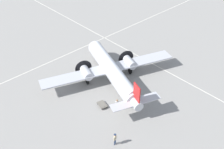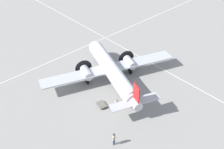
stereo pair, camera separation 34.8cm
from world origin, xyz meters
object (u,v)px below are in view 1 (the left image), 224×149
at_px(suitcase_near_door, 113,109).
at_px(baggage_cart, 102,105).
at_px(suitcase_upright_spare, 118,108).
at_px(crew_foreground, 115,138).
at_px(passenger_boarding, 117,103).
at_px(airliner_main, 111,69).

bearing_deg(suitcase_near_door, baggage_cart, -160.60).
height_order(suitcase_upright_spare, baggage_cart, baggage_cart).
distance_m(crew_foreground, passenger_boarding, 6.35).
bearing_deg(airliner_main, passenger_boarding, 164.42).
distance_m(airliner_main, suitcase_near_door, 7.19).
distance_m(passenger_boarding, suitcase_near_door, 1.07).
relative_size(passenger_boarding, suitcase_near_door, 3.70).
distance_m(airliner_main, baggage_cart, 6.50).
bearing_deg(baggage_cart, crew_foreground, 163.94).
xyz_separation_m(passenger_boarding, suitcase_upright_spare, (0.05, 0.13, -0.92)).
bearing_deg(baggage_cart, passenger_boarding, -138.84).
relative_size(passenger_boarding, baggage_cart, 1.01).
xyz_separation_m(airliner_main, suitcase_near_door, (5.24, -4.41, -2.20)).
height_order(passenger_boarding, baggage_cart, passenger_boarding).
relative_size(suitcase_upright_spare, baggage_cart, 0.26).
height_order(crew_foreground, suitcase_near_door, crew_foreground).
distance_m(crew_foreground, suitcase_upright_spare, 6.47).
xyz_separation_m(crew_foreground, suitcase_upright_spare, (-4.36, 4.70, -0.92)).
relative_size(passenger_boarding, suitcase_upright_spare, 3.86).
distance_m(suitcase_upright_spare, baggage_cart, 2.36).
distance_m(airliner_main, suitcase_upright_spare, 7.10).
bearing_deg(suitcase_upright_spare, baggage_cart, -149.33).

